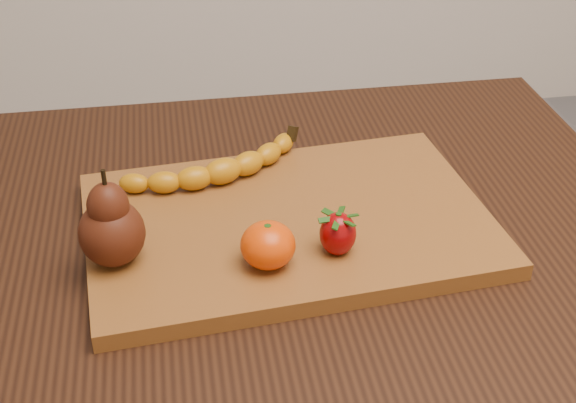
{
  "coord_description": "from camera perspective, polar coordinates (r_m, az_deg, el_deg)",
  "views": [
    {
      "loc": [
        -0.05,
        -0.75,
        1.29
      ],
      "look_at": [
        0.07,
        -0.01,
        0.8
      ],
      "focal_mm": 50.0,
      "sensor_mm": 36.0,
      "label": 1
    }
  ],
  "objects": [
    {
      "name": "strawberry",
      "position": [
        0.84,
        3.57,
        -2.2
      ],
      "size": [
        0.04,
        0.04,
        0.05
      ],
      "primitive_type": null,
      "rotation": [
        0.0,
        0.0,
        0.12
      ],
      "color": "#870305",
      "rests_on": "cutting_board"
    },
    {
      "name": "mandarin",
      "position": [
        0.82,
        -1.43,
        -3.12
      ],
      "size": [
        0.07,
        0.07,
        0.05
      ],
      "primitive_type": "ellipsoid",
      "rotation": [
        0.0,
        0.0,
        -0.37
      ],
      "color": "#DF3D02",
      "rests_on": "cutting_board"
    },
    {
      "name": "pear",
      "position": [
        0.83,
        -12.57,
        -1.11
      ],
      "size": [
        0.08,
        0.08,
        0.11
      ],
      "primitive_type": null,
      "rotation": [
        0.0,
        0.0,
        -0.14
      ],
      "color": "#43180A",
      "rests_on": "cutting_board"
    },
    {
      "name": "table",
      "position": [
        0.98,
        -3.9,
        -6.78
      ],
      "size": [
        1.0,
        0.7,
        0.76
      ],
      "color": "black",
      "rests_on": "ground"
    },
    {
      "name": "banana",
      "position": [
        0.96,
        -4.67,
        2.16
      ],
      "size": [
        0.21,
        0.12,
        0.03
      ],
      "primitive_type": null,
      "rotation": [
        0.0,
        0.0,
        0.35
      ],
      "color": "#BF7908",
      "rests_on": "cutting_board"
    },
    {
      "name": "cutting_board",
      "position": [
        0.91,
        -0.0,
        -1.58
      ],
      "size": [
        0.47,
        0.34,
        0.02
      ],
      "primitive_type": "cube",
      "rotation": [
        0.0,
        0.0,
        0.09
      ],
      "color": "brown",
      "rests_on": "table"
    }
  ]
}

